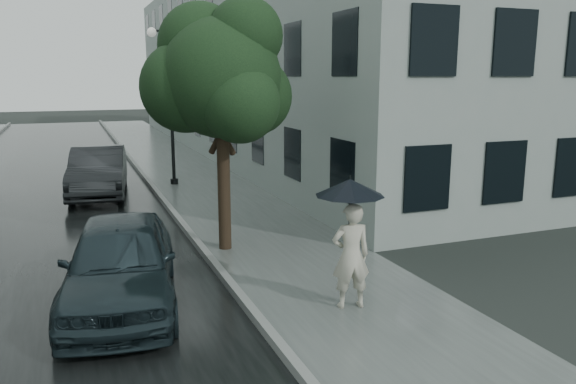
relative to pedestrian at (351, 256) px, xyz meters
name	(u,v)px	position (x,y,z in m)	size (l,w,h in m)	color
ground	(321,287)	(-0.09, 1.00, -0.91)	(120.00, 120.00, 0.00)	black
sidewalk	(196,179)	(0.16, 13.00, -0.91)	(3.50, 60.00, 0.01)	slate
kerb_near	(147,180)	(-1.66, 13.00, -0.84)	(0.15, 60.00, 0.15)	slate
asphalt_road	(45,189)	(-5.16, 13.00, -0.91)	(6.85, 60.00, 0.00)	black
building_near	(261,63)	(5.39, 20.50, 3.59)	(7.02, 36.00, 9.00)	gray
pedestrian	(351,256)	(0.00, 0.00, 0.00)	(0.66, 0.43, 1.81)	#B8B5A2
umbrella	(350,187)	(-0.03, 0.03, 1.16)	(1.47, 1.47, 1.33)	black
street_tree	(220,76)	(-1.10, 4.10, 2.94)	(3.39, 3.08, 5.51)	#332619
lamp_post	(167,97)	(-0.93, 12.26, 2.22)	(0.84, 0.38, 5.49)	black
car_near	(121,262)	(-3.59, 1.50, -0.14)	(1.80, 4.47, 1.52)	#19262B
car_far	(98,171)	(-3.42, 11.22, -0.12)	(1.66, 4.75, 1.57)	#242629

